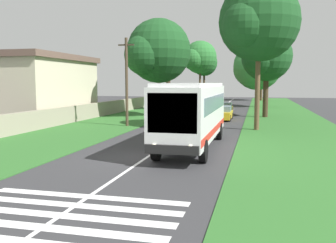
{
  "coord_description": "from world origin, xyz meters",
  "views": [
    {
      "loc": [
        -17.44,
        -5.36,
        3.76
      ],
      "look_at": [
        2.5,
        -0.54,
        1.6
      ],
      "focal_mm": 39.61,
      "sensor_mm": 36.0,
      "label": 1
    }
  ],
  "objects_px": {
    "roadside_tree_right_2": "(258,24)",
    "roadside_building": "(33,87)",
    "roadside_tree_left_1": "(203,64)",
    "roadside_tree_right_3": "(265,58)",
    "roadside_tree_left_0": "(199,58)",
    "coach_bus": "(193,111)",
    "trailing_car_0": "(223,113)",
    "utility_pole": "(127,81)",
    "roadside_tree_left_3": "(168,52)",
    "roadside_tree_right_0": "(261,65)",
    "roadside_tree_right_1": "(256,68)",
    "roadside_tree_left_2": "(157,53)",
    "trailing_minibus_0": "(208,98)",
    "trailing_car_1": "(224,109)"
  },
  "relations": [
    {
      "from": "roadside_tree_left_3",
      "to": "roadside_tree_right_0",
      "type": "height_order",
      "value": "roadside_tree_right_0"
    },
    {
      "from": "roadside_tree_left_0",
      "to": "coach_bus",
      "type": "bearing_deg",
      "value": -171.59
    },
    {
      "from": "roadside_tree_left_1",
      "to": "roadside_tree_right_3",
      "type": "distance_m",
      "value": 41.02
    },
    {
      "from": "utility_pole",
      "to": "roadside_tree_left_1",
      "type": "bearing_deg",
      "value": 0.8
    },
    {
      "from": "trailing_car_0",
      "to": "roadside_tree_left_2",
      "type": "height_order",
      "value": "roadside_tree_left_2"
    },
    {
      "from": "roadside_tree_left_1",
      "to": "roadside_tree_left_3",
      "type": "xyz_separation_m",
      "value": [
        -31.72,
        0.26,
        -0.06
      ]
    },
    {
      "from": "coach_bus",
      "to": "roadside_tree_right_3",
      "type": "xyz_separation_m",
      "value": [
        20.66,
        -4.3,
        4.27
      ]
    },
    {
      "from": "trailing_car_1",
      "to": "trailing_minibus_0",
      "type": "distance_m",
      "value": 10.33
    },
    {
      "from": "roadside_building",
      "to": "trailing_car_0",
      "type": "bearing_deg",
      "value": -76.61
    },
    {
      "from": "roadside_tree_left_1",
      "to": "roadside_tree_right_1",
      "type": "relative_size",
      "value": 1.09
    },
    {
      "from": "roadside_tree_left_3",
      "to": "utility_pole",
      "type": "xyz_separation_m",
      "value": [
        -18.97,
        -0.96,
        -3.88
      ]
    },
    {
      "from": "trailing_car_0",
      "to": "utility_pole",
      "type": "relative_size",
      "value": 0.57
    },
    {
      "from": "roadside_tree_right_2",
      "to": "roadside_tree_right_1",
      "type": "bearing_deg",
      "value": 0.32
    },
    {
      "from": "coach_bus",
      "to": "roadside_tree_right_3",
      "type": "distance_m",
      "value": 21.53
    },
    {
      "from": "roadside_tree_left_1",
      "to": "roadside_tree_right_1",
      "type": "distance_m",
      "value": 24.6
    },
    {
      "from": "trailing_minibus_0",
      "to": "roadside_tree_left_1",
      "type": "relative_size",
      "value": 0.55
    },
    {
      "from": "coach_bus",
      "to": "trailing_minibus_0",
      "type": "distance_m",
      "value": 33.34
    },
    {
      "from": "trailing_car_1",
      "to": "trailing_minibus_0",
      "type": "height_order",
      "value": "trailing_minibus_0"
    },
    {
      "from": "trailing_car_0",
      "to": "roadside_tree_right_3",
      "type": "relative_size",
      "value": 0.46
    },
    {
      "from": "trailing_minibus_0",
      "to": "roadside_tree_left_2",
      "type": "distance_m",
      "value": 16.29
    },
    {
      "from": "trailing_minibus_0",
      "to": "roadside_tree_right_2",
      "type": "xyz_separation_m",
      "value": [
        -23.93,
        -6.84,
        6.76
      ]
    },
    {
      "from": "roadside_tree_right_2",
      "to": "roadside_building",
      "type": "distance_m",
      "value": 22.6
    },
    {
      "from": "trailing_car_1",
      "to": "roadside_tree_right_0",
      "type": "relative_size",
      "value": 0.38
    },
    {
      "from": "roadside_tree_right_0",
      "to": "roadside_building",
      "type": "relative_size",
      "value": 0.9
    },
    {
      "from": "roadside_tree_left_0",
      "to": "utility_pole",
      "type": "height_order",
      "value": "roadside_tree_left_0"
    },
    {
      "from": "trailing_car_0",
      "to": "trailing_minibus_0",
      "type": "xyz_separation_m",
      "value": [
        16.63,
        3.6,
        0.88
      ]
    },
    {
      "from": "utility_pole",
      "to": "roadside_tree_right_0",
      "type": "bearing_deg",
      "value": -12.87
    },
    {
      "from": "roadside_tree_left_0",
      "to": "roadside_building",
      "type": "bearing_deg",
      "value": 162.51
    },
    {
      "from": "roadside_tree_right_0",
      "to": "roadside_tree_right_1",
      "type": "distance_m",
      "value": 21.28
    },
    {
      "from": "trailing_car_1",
      "to": "trailing_car_0",
      "type": "bearing_deg",
      "value": -176.56
    },
    {
      "from": "roadside_tree_right_2",
      "to": "roadside_building",
      "type": "bearing_deg",
      "value": 82.51
    },
    {
      "from": "roadside_tree_left_2",
      "to": "utility_pole",
      "type": "height_order",
      "value": "roadside_tree_left_2"
    },
    {
      "from": "trailing_car_1",
      "to": "roadside_tree_right_3",
      "type": "xyz_separation_m",
      "value": [
        -2.72,
        -4.52,
        5.75
      ]
    },
    {
      "from": "roadside_tree_right_0",
      "to": "roadside_tree_right_2",
      "type": "distance_m",
      "value": 49.98
    },
    {
      "from": "roadside_tree_left_0",
      "to": "roadside_tree_right_2",
      "type": "xyz_separation_m",
      "value": [
        -38.8,
        -10.53,
        0.06
      ]
    },
    {
      "from": "coach_bus",
      "to": "trailing_car_0",
      "type": "xyz_separation_m",
      "value": [
        16.53,
        -0.19,
        -1.48
      ]
    },
    {
      "from": "trailing_minibus_0",
      "to": "roadside_tree_right_2",
      "type": "relative_size",
      "value": 0.52
    },
    {
      "from": "roadside_tree_right_0",
      "to": "utility_pole",
      "type": "relative_size",
      "value": 1.51
    },
    {
      "from": "roadside_tree_right_0",
      "to": "utility_pole",
      "type": "height_order",
      "value": "roadside_tree_right_0"
    },
    {
      "from": "roadside_tree_left_3",
      "to": "roadside_tree_left_0",
      "type": "bearing_deg",
      "value": -3.43
    },
    {
      "from": "trailing_car_1",
      "to": "trailing_minibus_0",
      "type": "bearing_deg",
      "value": 18.06
    },
    {
      "from": "coach_bus",
      "to": "trailing_car_1",
      "type": "distance_m",
      "value": 23.43
    },
    {
      "from": "roadside_tree_left_1",
      "to": "roadside_tree_right_2",
      "type": "distance_m",
      "value": 51.81
    },
    {
      "from": "coach_bus",
      "to": "trailing_car_0",
      "type": "height_order",
      "value": "coach_bus"
    },
    {
      "from": "trailing_minibus_0",
      "to": "roadside_tree_left_3",
      "type": "bearing_deg",
      "value": 136.4
    },
    {
      "from": "roadside_building",
      "to": "roadside_tree_right_0",
      "type": "bearing_deg",
      "value": -25.57
    },
    {
      "from": "roadside_tree_left_0",
      "to": "roadside_tree_right_1",
      "type": "xyz_separation_m",
      "value": [
        -10.05,
        -10.37,
        -2.18
      ]
    },
    {
      "from": "roadside_tree_right_3",
      "to": "roadside_building",
      "type": "bearing_deg",
      "value": 110.64
    },
    {
      "from": "roadside_tree_right_2",
      "to": "utility_pole",
      "type": "xyz_separation_m",
      "value": [
        -0.16,
        10.76,
        -4.38
      ]
    },
    {
      "from": "roadside_tree_right_0",
      "to": "utility_pole",
      "type": "xyz_separation_m",
      "value": [
        -50.13,
        11.45,
        -3.52
      ]
    }
  ]
}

